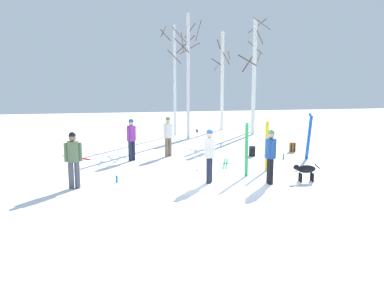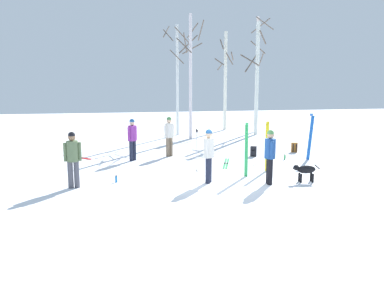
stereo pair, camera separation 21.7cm
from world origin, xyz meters
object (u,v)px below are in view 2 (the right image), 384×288
person_4 (169,134)px  ski_pair_lying_0 (226,163)px  ski_pair_planted_1 (246,150)px  water_bottle_1 (285,157)px  dog (305,170)px  ski_pair_planted_2 (267,147)px  ski_pair_lying_1 (77,157)px  water_bottle_0 (116,179)px  ski_poles_1 (267,141)px  ski_pair_planted_0 (310,137)px  person_3 (132,137)px  person_2 (209,152)px  birch_tree_1 (191,74)px  birch_tree_2 (225,80)px  backpack_0 (253,151)px  ski_poles_0 (197,150)px  birch_tree_3 (257,78)px  person_0 (270,153)px  birch_tree_4 (257,72)px  birch_tree_0 (177,76)px  backpack_1 (294,147)px  person_1 (73,156)px

person_4 → ski_pair_lying_0: bearing=-44.5°
ski_pair_planted_1 → water_bottle_1: 3.63m
dog → ski_pair_planted_2: bearing=110.1°
person_4 → ski_pair_lying_1: person_4 is taller
ski_pair_planted_2 → water_bottle_0: bearing=-174.0°
ski_poles_1 → water_bottle_1: size_ratio=6.50×
ski_pair_lying_0 → water_bottle_0: size_ratio=8.25×
ski_pair_planted_0 → person_3: bearing=170.1°
person_2 → birch_tree_1: size_ratio=0.25×
ski_pair_planted_2 → birch_tree_2: 12.42m
backpack_0 → person_4: bearing=168.6°
ski_poles_0 → birch_tree_3: birch_tree_3 is taller
ski_pair_planted_0 → birch_tree_3: 8.16m
dog → ski_pair_lying_0: bearing=117.8°
person_2 → ski_pair_lying_0: bearing=63.0°
ski_pair_planted_2 → ski_pair_lying_1: size_ratio=1.36×
ski_pair_lying_1 → birch_tree_1: (5.82, 4.56, 3.64)m
person_3 → backpack_0: 5.22m
person_0 → water_bottle_0: size_ratio=7.47×
person_2 → birch_tree_3: birch_tree_3 is taller
ski_pair_planted_1 → water_bottle_0: ski_pair_planted_1 is taller
ski_pair_lying_1 → birch_tree_4: (10.51, 6.66, 3.78)m
person_3 → ski_poles_1: 5.60m
person_2 → backpack_0: bearing=52.9°
person_3 → ski_pair_lying_0: 3.94m
person_2 → birch_tree_2: 14.08m
backpack_0 → birch_tree_0: 8.32m
ski_pair_lying_1 → water_bottle_1: water_bottle_1 is taller
ski_pair_planted_1 → backpack_1: size_ratio=4.18×
ski_poles_1 → ski_pair_planted_2: bearing=-112.1°
ski_pair_lying_1 → water_bottle_1: size_ratio=6.23×
ski_pair_lying_0 → ski_pair_lying_1: same height
person_1 → ski_pair_planted_0: 9.46m
person_4 → water_bottle_1: person_4 is taller
backpack_1 → backpack_0: bearing=-164.8°
person_4 → birch_tree_0: 7.21m
person_3 → birch_tree_2: (6.53, 9.19, 2.37)m
person_3 → ski_pair_planted_2: 5.44m
birch_tree_1 → dog: bearing=-80.3°
person_3 → ski_pair_lying_0: bearing=-20.4°
ski_pair_planted_1 → birch_tree_2: (2.88, 12.65, 2.43)m
ski_pair_lying_1 → ski_pair_planted_1: bearing=-37.6°
dog → ski_pair_planted_1: size_ratio=0.49×
person_3 → water_bottle_1: bearing=-9.2°
backpack_0 → backpack_1: (2.19, 0.60, 0.00)m
ski_poles_1 → ski_pair_lying_0: bearing=-158.8°
person_0 → backpack_1: size_ratio=3.90×
person_0 → person_3: (-4.05, 4.53, 0.00)m
backpack_0 → water_bottle_1: size_ratio=2.08×
ski_pair_planted_1 → ski_pair_planted_2: ski_pair_planted_1 is taller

